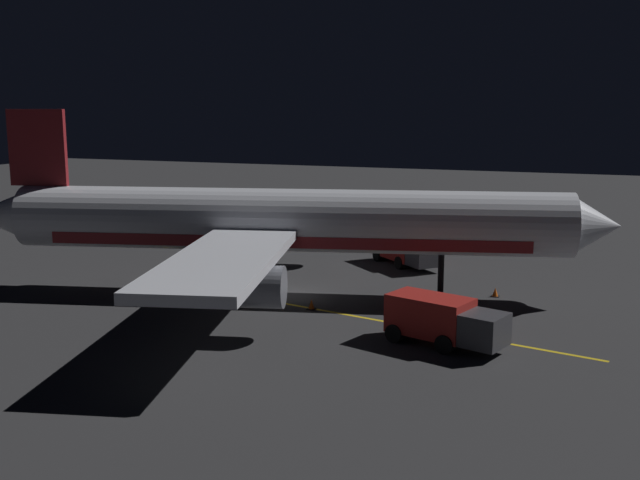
{
  "coord_description": "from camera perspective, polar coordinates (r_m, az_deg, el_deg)",
  "views": [
    {
      "loc": [
        40.47,
        17.22,
        11.38
      ],
      "look_at": [
        0.0,
        2.0,
        3.5
      ],
      "focal_mm": 42.0,
      "sensor_mm": 36.0,
      "label": 1
    }
  ],
  "objects": [
    {
      "name": "baggage_truck",
      "position": [
        36.25,
        9.23,
        -6.12
      ],
      "size": [
        3.76,
        6.08,
        2.31
      ],
      "color": "maroon",
      "rests_on": "ground_plane"
    },
    {
      "name": "traffic_cone_near_left",
      "position": [
        46.12,
        13.2,
        -3.92
      ],
      "size": [
        0.5,
        0.5,
        0.55
      ],
      "color": "#EA590F",
      "rests_on": "ground_plane"
    },
    {
      "name": "apron_guide_stripe",
      "position": [
        41.55,
        1.25,
        -5.56
      ],
      "size": [
        6.67,
        28.25,
        0.01
      ],
      "primitive_type": "cube",
      "rotation": [
        0.0,
        0.0,
        -0.22
      ],
      "color": "gold",
      "rests_on": "ground_plane"
    },
    {
      "name": "catering_truck",
      "position": [
        53.65,
        6.49,
        -0.68
      ],
      "size": [
        5.77,
        5.9,
        2.28
      ],
      "color": "maroon",
      "rests_on": "ground_plane"
    },
    {
      "name": "ground_crew_worker",
      "position": [
        36.73,
        12.93,
        -6.54
      ],
      "size": [
        0.4,
        0.4,
        1.74
      ],
      "color": "black",
      "rests_on": "ground_plane"
    },
    {
      "name": "airliner",
      "position": [
        44.63,
        -3.18,
        1.29
      ],
      "size": [
        33.87,
        39.13,
        11.07
      ],
      "color": "silver",
      "rests_on": "ground_plane"
    },
    {
      "name": "ground_plane",
      "position": [
        45.45,
        -2.37,
        -4.31
      ],
      "size": [
        180.0,
        180.0,
        0.2
      ],
      "primitive_type": "cube",
      "color": "#2D2D2F"
    },
    {
      "name": "traffic_cone_near_right",
      "position": [
        42.22,
        -0.65,
        -4.96
      ],
      "size": [
        0.5,
        0.5,
        0.55
      ],
      "color": "#EA590F",
      "rests_on": "ground_plane"
    }
  ]
}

